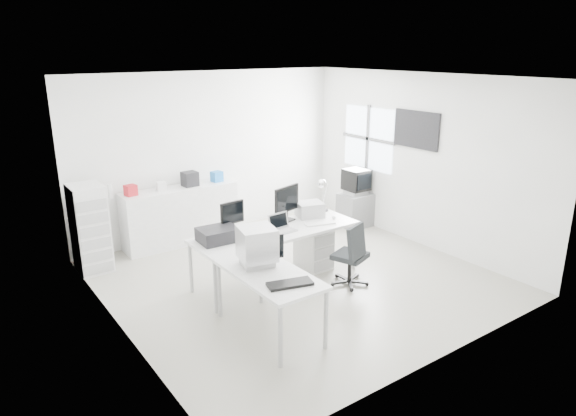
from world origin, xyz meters
TOP-DOWN VIEW (x-y plane):
  - floor at (0.00, 0.00)m, footprint 5.00×5.00m
  - ceiling at (0.00, 0.00)m, footprint 5.00×5.00m
  - back_wall at (0.00, 2.50)m, footprint 5.00×0.02m
  - left_wall at (-2.50, 0.00)m, footprint 0.02×5.00m
  - right_wall at (2.50, 0.00)m, footprint 0.02×5.00m
  - window at (2.48, 1.20)m, footprint 0.02×1.20m
  - wall_picture at (2.47, 0.10)m, footprint 0.04×0.90m
  - main_desk at (-0.26, 0.11)m, footprint 2.40×0.80m
  - side_desk at (-1.11, -0.99)m, footprint 0.70×1.40m
  - drawer_pedestal at (0.44, 0.16)m, footprint 0.40×0.50m
  - inkjet_printer at (-1.11, 0.21)m, footprint 0.52×0.41m
  - lcd_monitor_small at (-0.81, 0.36)m, footprint 0.38×0.24m
  - lcd_monitor_large at (0.09, 0.36)m, footprint 0.53×0.33m
  - laptop at (-0.21, 0.01)m, footprint 0.32×0.33m
  - white_keyboard at (0.39, -0.04)m, footprint 0.46×0.24m
  - white_mouse at (0.69, 0.01)m, footprint 0.06×0.06m
  - laser_printer at (0.49, 0.33)m, footprint 0.45×0.42m
  - desk_lamp at (0.84, 0.41)m, footprint 0.17×0.17m
  - crt_monitor at (-1.11, -0.74)m, footprint 0.53×0.53m
  - black_keyboard at (-1.11, -1.39)m, footprint 0.52×0.32m
  - office_chair at (0.49, -0.59)m, footprint 0.69×0.69m
  - tv_cabinet at (2.22, 1.18)m, footprint 0.56×0.46m
  - crt_tv at (2.22, 1.18)m, footprint 0.50×0.48m
  - sideboard at (-0.74, 2.24)m, footprint 1.93×0.48m
  - clutter_box_a at (-1.54, 2.24)m, footprint 0.19×0.18m
  - clutter_box_b at (-1.04, 2.24)m, footprint 0.16×0.14m
  - clutter_box_c at (-0.54, 2.24)m, footprint 0.25×0.23m
  - clutter_box_d at (-0.04, 2.24)m, footprint 0.20×0.18m
  - clutter_bottle at (-1.84, 2.28)m, footprint 0.07×0.07m
  - filing_cabinet at (-2.28, 1.97)m, footprint 0.46×0.54m

SIDE VIEW (x-z plane):
  - floor at x=0.00m, z-range -0.01..0.01m
  - drawer_pedestal at x=0.44m, z-range 0.00..0.60m
  - tv_cabinet at x=2.22m, z-range 0.00..0.61m
  - main_desk at x=-0.26m, z-range 0.00..0.75m
  - side_desk at x=-1.11m, z-range 0.00..0.75m
  - office_chair at x=0.49m, z-range 0.00..0.93m
  - sideboard at x=-0.74m, z-range 0.00..0.96m
  - filing_cabinet at x=-2.28m, z-range 0.00..1.30m
  - white_keyboard at x=0.39m, z-range 0.75..0.77m
  - black_keyboard at x=-1.11m, z-range 0.75..0.78m
  - white_mouse at x=0.69m, z-range 0.75..0.81m
  - crt_tv at x=2.22m, z-range 0.61..1.06m
  - inkjet_printer at x=-1.11m, z-range 0.75..0.93m
  - laptop at x=-0.21m, z-range 0.75..0.95m
  - laser_printer at x=0.49m, z-range 0.75..0.97m
  - desk_lamp at x=0.84m, z-range 0.75..1.17m
  - lcd_monitor_small at x=-0.81m, z-range 0.75..1.20m
  - crt_monitor at x=-1.11m, z-range 0.75..1.26m
  - lcd_monitor_large at x=0.09m, z-range 0.75..1.27m
  - clutter_box_b at x=-1.04m, z-range 0.96..1.11m
  - clutter_box_a at x=-1.54m, z-range 0.96..1.13m
  - clutter_box_d at x=-0.04m, z-range 0.96..1.14m
  - clutter_bottle at x=-1.84m, z-range 0.96..1.18m
  - clutter_box_c at x=-0.54m, z-range 0.96..1.20m
  - back_wall at x=0.00m, z-range 0.00..2.80m
  - left_wall at x=-2.50m, z-range 0.00..2.80m
  - right_wall at x=2.50m, z-range 0.00..2.80m
  - window at x=2.48m, z-range 1.05..2.15m
  - wall_picture at x=2.47m, z-range 1.60..2.20m
  - ceiling at x=0.00m, z-range 2.79..2.80m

